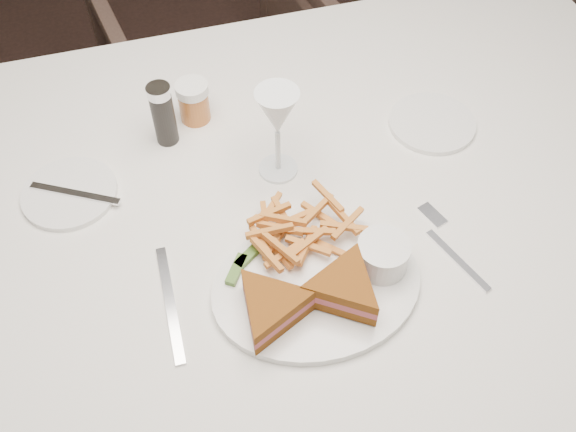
# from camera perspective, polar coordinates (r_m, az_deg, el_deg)

# --- Properties ---
(ground) EXTENTS (5.00, 5.00, 0.00)m
(ground) POSITION_cam_1_polar(r_m,az_deg,el_deg) (1.69, -1.53, -18.05)
(ground) COLOR black
(ground) RESTS_ON ground
(table) EXTENTS (1.61, 1.08, 0.75)m
(table) POSITION_cam_1_polar(r_m,az_deg,el_deg) (1.38, -0.57, -9.35)
(table) COLOR silver
(table) RESTS_ON ground
(chair_far) EXTENTS (0.71, 0.67, 0.64)m
(chair_far) POSITION_cam_1_polar(r_m,az_deg,el_deg) (2.04, -6.18, 13.21)
(chair_far) COLOR #402E27
(chair_far) RESTS_ON ground
(table_setting) EXTENTS (0.82, 0.62, 0.18)m
(table_setting) POSITION_cam_1_polar(r_m,az_deg,el_deg) (1.00, 0.35, -0.86)
(table_setting) COLOR white
(table_setting) RESTS_ON table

